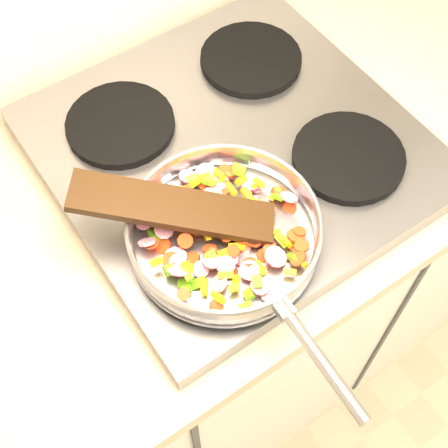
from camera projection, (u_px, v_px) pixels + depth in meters
base_cabinet at (439, 148)px, 1.71m from camera, size 3.00×0.65×0.86m
cooktop at (232, 151)px, 1.09m from camera, size 0.60×0.60×0.04m
grate_fl at (210, 239)px, 0.96m from camera, size 0.19×0.19×0.02m
grate_fr at (348, 157)px, 1.04m from camera, size 0.19×0.19×0.02m
grate_bl at (120, 124)px, 1.08m from camera, size 0.19×0.19×0.02m
grate_br at (251, 59)px, 1.17m from camera, size 0.19×0.19×0.02m
saute_pan at (225, 231)px, 0.93m from camera, size 0.33×0.50×0.05m
vegetable_heap at (224, 226)px, 0.94m from camera, size 0.26×0.27×0.05m
wooden_spatula at (173, 208)px, 0.92m from camera, size 0.28×0.24×0.07m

